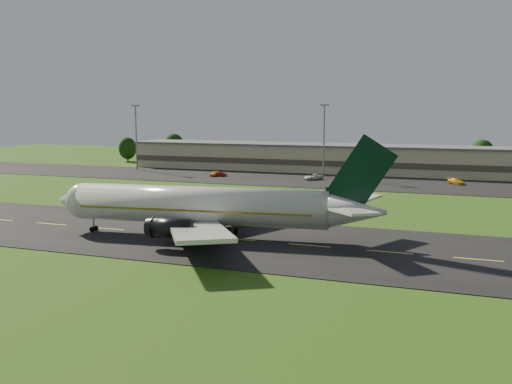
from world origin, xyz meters
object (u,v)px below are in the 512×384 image
(terminal, at_px, (340,159))
(service_vehicle_a, at_px, (215,174))
(service_vehicle_b, at_px, (220,174))
(service_vehicle_c, at_px, (313,177))
(light_mast_west, at_px, (136,129))
(light_mast_centre, at_px, (324,132))
(service_vehicle_d, at_px, (456,181))
(airliner, at_px, (206,206))

(terminal, bearing_deg, service_vehicle_a, -141.96)
(terminal, height_order, service_vehicle_b, terminal)
(terminal, distance_m, service_vehicle_b, 38.18)
(service_vehicle_b, height_order, service_vehicle_c, service_vehicle_c)
(terminal, xyz_separation_m, service_vehicle_c, (-2.63, -22.69, -3.14))
(terminal, distance_m, light_mast_west, 64.10)
(light_mast_centre, distance_m, service_vehicle_c, 13.61)
(service_vehicle_c, bearing_deg, terminal, 121.11)
(service_vehicle_d, bearing_deg, airliner, -157.48)
(service_vehicle_c, xyz_separation_m, service_vehicle_d, (36.49, 3.24, -0.02))
(airliner, xyz_separation_m, service_vehicle_c, (-2.38, 73.39, -3.81))
(service_vehicle_a, distance_m, service_vehicle_d, 64.90)
(light_mast_west, relative_size, light_mast_centre, 1.00)
(service_vehicle_c, bearing_deg, light_mast_west, -148.60)
(terminal, relative_size, service_vehicle_d, 29.07)
(terminal, relative_size, service_vehicle_a, 34.82)
(light_mast_west, distance_m, light_mast_centre, 60.00)
(airliner, bearing_deg, light_mast_centre, 83.75)
(airliner, relative_size, light_mast_west, 2.52)
(service_vehicle_c, distance_m, service_vehicle_d, 36.63)
(light_mast_west, height_order, light_mast_centre, same)
(terminal, relative_size, service_vehicle_b, 38.18)
(light_mast_west, relative_size, service_vehicle_d, 4.08)
(light_mast_west, relative_size, service_vehicle_c, 3.78)
(service_vehicle_b, relative_size, service_vehicle_c, 0.71)
(airliner, xyz_separation_m, light_mast_west, (-61.15, 79.89, 8.08))
(service_vehicle_b, distance_m, service_vehicle_d, 63.50)
(service_vehicle_a, bearing_deg, service_vehicle_b, 11.83)
(airliner, distance_m, service_vehicle_d, 83.96)
(airliner, relative_size, light_mast_centre, 2.52)
(light_mast_west, xyz_separation_m, service_vehicle_c, (58.77, -6.51, -11.89))
(airliner, bearing_deg, service_vehicle_a, 105.99)
(terminal, xyz_separation_m, service_vehicle_a, (-30.88, -24.16, -3.18))
(service_vehicle_b, relative_size, service_vehicle_d, 0.76)
(light_mast_centre, height_order, service_vehicle_a, light_mast_centre)
(light_mast_centre, distance_m, service_vehicle_a, 32.78)
(light_mast_centre, bearing_deg, service_vehicle_b, -164.35)
(service_vehicle_a, relative_size, service_vehicle_d, 0.83)
(airliner, bearing_deg, service_vehicle_d, 58.93)
(airliner, xyz_separation_m, service_vehicle_a, (-30.63, 71.92, -3.85))
(light_mast_west, height_order, service_vehicle_d, light_mast_west)
(airliner, height_order, light_mast_centre, light_mast_centre)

